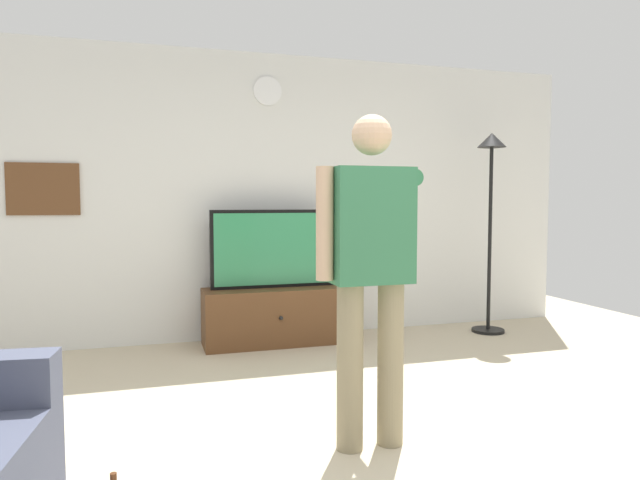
% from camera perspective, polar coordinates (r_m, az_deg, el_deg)
% --- Properties ---
extents(ground_plane, '(8.40, 8.40, 0.00)m').
position_cam_1_polar(ground_plane, '(3.01, 7.20, -21.99)').
color(ground_plane, beige).
extents(back_wall, '(6.40, 0.10, 2.70)m').
position_cam_1_polar(back_wall, '(5.53, -5.34, 4.30)').
color(back_wall, silver).
rests_on(back_wall, ground_plane).
extents(tv_stand, '(1.31, 0.47, 0.52)m').
position_cam_1_polar(tv_stand, '(5.29, -4.44, -7.57)').
color(tv_stand, brown).
rests_on(tv_stand, ground_plane).
extents(television, '(1.16, 0.07, 0.72)m').
position_cam_1_polar(television, '(5.25, -4.59, -0.87)').
color(television, black).
rests_on(television, tv_stand).
extents(wall_clock, '(0.27, 0.03, 0.27)m').
position_cam_1_polar(wall_clock, '(5.57, -5.23, 14.61)').
color(wall_clock, white).
extents(framed_picture, '(0.58, 0.04, 0.45)m').
position_cam_1_polar(framed_picture, '(5.42, -25.93, 4.60)').
color(framed_picture, brown).
extents(floor_lamp, '(0.32, 0.32, 1.98)m').
position_cam_1_polar(floor_lamp, '(5.89, 16.71, 4.76)').
color(floor_lamp, black).
rests_on(floor_lamp, ground_plane).
extents(person_standing_nearer_lamp, '(0.60, 0.78, 1.76)m').
position_cam_1_polar(person_standing_nearer_lamp, '(3.01, 5.04, -2.03)').
color(person_standing_nearer_lamp, gray).
rests_on(person_standing_nearer_lamp, ground_plane).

